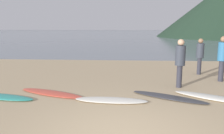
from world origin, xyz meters
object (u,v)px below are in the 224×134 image
Objects in this scene: person_2 at (180,59)px; person_0 at (222,55)px; surfboard_3 at (51,93)px; surfboard_5 at (169,97)px; person_3 at (200,53)px; surfboard_4 at (111,100)px; surfboard_6 at (215,98)px.

person_0 is at bearing -66.87° from person_2.
person_2 is at bearing 36.67° from surfboard_3.
person_2 is (-1.89, -1.06, -0.04)m from person_0.
person_2 is (0.60, 1.33, 1.00)m from surfboard_5.
surfboard_3 is at bearing -5.97° from person_3.
person_0 reaches higher than person_2.
person_0 reaches higher than surfboard_5.
surfboard_4 is 5.70m from person_3.
surfboard_3 is at bearing 68.51° from person_0.
person_2 reaches higher than surfboard_4.
surfboard_4 is at bearing 4.95° from surfboard_3.
surfboard_4 is at bearing 82.78° from person_0.
surfboard_4 is 3.20m from surfboard_6.
person_3 is at bearing 51.21° from surfboard_4.
person_0 is at bearing 41.42° from surfboard_3.
surfboard_6 reaches higher than surfboard_5.
surfboard_5 is at bearing -149.35° from surfboard_6.
person_2 is (4.40, 1.14, 1.01)m from surfboard_3.
surfboard_3 is at bearing -153.60° from surfboard_5.
person_3 is at bearing -36.97° from person_2.
person_2 is 2.77m from person_3.
surfboard_3 is 1.50× the size of person_3.
surfboard_4 is at bearing -136.91° from surfboard_5.
surfboard_6 is (3.17, 0.41, 0.01)m from surfboard_4.
surfboard_3 is 6.87m from person_3.
surfboard_5 is at bearing 19.22° from surfboard_3.
surfboard_5 is at bearing 93.07° from person_0.
surfboard_4 is at bearing -140.98° from surfboard_6.
person_2 is at bearing 22.05° from person_3.
surfboard_6 is at bearing 19.73° from surfboard_3.
person_3 is at bearing 53.30° from surfboard_3.
person_2 is at bearing 95.09° from surfboard_5.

